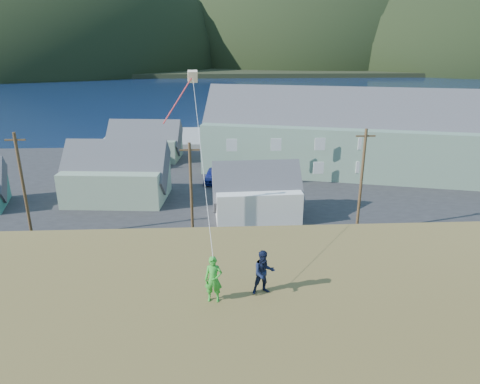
% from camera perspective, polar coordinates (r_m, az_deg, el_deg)
% --- Properties ---
extents(ground, '(900.00, 900.00, 0.00)m').
position_cam_1_polar(ground, '(35.63, -2.39, -7.04)').
color(ground, '#0A1638').
rests_on(ground, ground).
extents(grass_strip, '(110.00, 8.00, 0.10)m').
position_cam_1_polar(grass_strip, '(33.83, -2.35, -8.47)').
color(grass_strip, '#4C3D19').
rests_on(grass_strip, ground).
extents(waterfront_lot, '(72.00, 36.00, 0.12)m').
position_cam_1_polar(waterfront_lot, '(51.40, -2.62, 1.48)').
color(waterfront_lot, '#28282B').
rests_on(waterfront_lot, ground).
extents(wharf, '(26.00, 14.00, 0.90)m').
position_cam_1_polar(wharf, '(73.78, -7.47, 7.18)').
color(wharf, gray).
rests_on(wharf, ground).
extents(far_shore, '(900.00, 320.00, 2.00)m').
position_cam_1_polar(far_shore, '(362.22, -3.04, 17.02)').
color(far_shore, black).
rests_on(far_shore, ground).
extents(far_hills, '(760.00, 265.00, 143.00)m').
position_cam_1_polar(far_hills, '(313.64, 3.78, 16.83)').
color(far_hills, black).
rests_on(far_hills, ground).
extents(lodge, '(37.85, 19.11, 12.83)m').
position_cam_1_polar(lodge, '(55.72, 14.45, 7.48)').
color(lodge, gray).
rests_on(lodge, waterfront_lot).
extents(shed_palegreen_near, '(11.01, 7.49, 7.65)m').
position_cam_1_polar(shed_palegreen_near, '(46.25, -16.13, 2.31)').
color(shed_palegreen_near, gray).
rests_on(shed_palegreen_near, waterfront_lot).
extents(shed_white, '(8.41, 5.82, 6.53)m').
position_cam_1_polar(shed_white, '(40.02, 2.22, -0.09)').
color(shed_white, white).
rests_on(shed_white, waterfront_lot).
extents(shed_palegreen_far, '(10.61, 6.72, 6.78)m').
position_cam_1_polar(shed_palegreen_far, '(62.00, -12.58, 6.59)').
color(shed_palegreen_far, gray).
rests_on(shed_palegreen_far, waterfront_lot).
extents(utility_poles, '(27.87, 0.24, 9.16)m').
position_cam_1_polar(utility_poles, '(35.33, -6.12, 0.62)').
color(utility_poles, '#47331E').
rests_on(utility_poles, waterfront_lot).
extents(parked_cars, '(23.10, 13.32, 1.56)m').
position_cam_1_polar(parked_cars, '(56.24, -11.22, 3.56)').
color(parked_cars, silver).
rests_on(parked_cars, waterfront_lot).
extents(kite_flyer_green, '(0.66, 0.48, 1.70)m').
position_cam_1_polar(kite_flyer_green, '(15.19, -3.56, -11.55)').
color(kite_flyer_green, green).
rests_on(kite_flyer_green, hillside).
extents(kite_flyer_navy, '(0.92, 0.78, 1.68)m').
position_cam_1_polar(kite_flyer_navy, '(15.62, 3.19, -10.66)').
color(kite_flyer_navy, '#141B37').
rests_on(kite_flyer_navy, hillside).
extents(kite_rig, '(1.10, 4.34, 9.84)m').
position_cam_1_polar(kite_rig, '(21.00, -6.59, 14.38)').
color(kite_rig, '#FBE4BF').
rests_on(kite_rig, ground).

